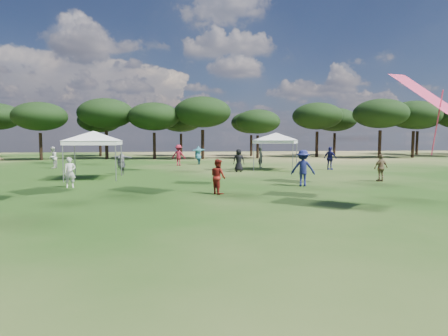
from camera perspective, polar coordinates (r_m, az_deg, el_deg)
The scene contains 4 objects.
tree_line at distance 49.06m, azimuth -4.61°, elevation 7.92°, with size 108.78×17.63×7.77m.
tent_left at distance 24.27m, azimuth -19.27°, elevation 5.05°, with size 6.25×6.25×3.25m.
tent_right at distance 30.00m, azimuth 7.94°, elevation 5.12°, with size 5.83×5.83×3.25m.
festival_crowd at distance 27.17m, azimuth -11.28°, elevation 1.05°, with size 28.57×21.53×1.93m.
Camera 1 is at (-0.41, -1.49, 2.48)m, focal length 30.00 mm.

